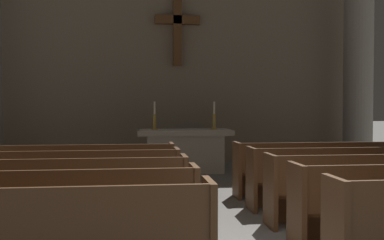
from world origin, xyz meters
name	(u,v)px	position (x,y,z in m)	size (l,w,h in m)	color
pew_left_row_2	(54,214)	(-2.01, 0.95, 0.48)	(2.95, 0.50, 0.95)	brown
pew_left_row_3	(67,195)	(-2.01, 1.95, 0.48)	(2.95, 0.50, 0.95)	brown
pew_left_row_4	(76,182)	(-2.01, 2.94, 0.48)	(2.95, 0.50, 0.95)	brown
pew_left_row_5	(83,173)	(-2.01, 3.93, 0.48)	(2.95, 0.50, 0.95)	brown
pew_right_row_3	(377,188)	(2.01, 1.95, 0.48)	(2.95, 0.50, 0.95)	brown
pew_right_row_4	(344,177)	(2.01, 2.94, 0.48)	(2.95, 0.50, 0.95)	brown
pew_right_row_5	(319,169)	(2.01, 3.93, 0.48)	(2.95, 0.50, 0.95)	brown
column_right_fourth	(358,51)	(4.71, 8.00, 3.00)	(1.15, 1.15, 6.16)	gray
altar	(185,150)	(0.00, 7.08, 0.53)	(2.20, 0.90, 1.01)	#A8A399
candlestick_left	(155,121)	(-0.70, 7.08, 1.22)	(0.16, 0.16, 0.65)	#B79338
candlestick_right	(214,120)	(0.70, 7.08, 1.22)	(0.16, 0.16, 0.65)	#B79338
apse_with_cross	(176,44)	(0.00, 9.14, 3.26)	(10.64, 0.48, 6.52)	gray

